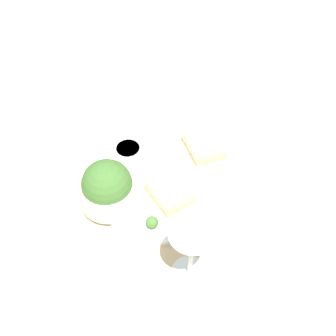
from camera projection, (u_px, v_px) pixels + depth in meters
ground_plane at (168, 178)px, 0.92m from camera, size 4.00×4.00×0.00m
dinner_plate at (168, 176)px, 0.92m from camera, size 0.34×0.34×0.01m
salad_bowl at (108, 188)px, 0.84m from camera, size 0.12×0.12×0.10m
sauce_ramekin at (128, 151)px, 0.93m from camera, size 0.06×0.06×0.03m
cheese_toast_near at (170, 192)px, 0.86m from camera, size 0.11×0.10×0.03m
cheese_toast_far at (204, 146)px, 0.95m from camera, size 0.10×0.09×0.03m
wine_glass at (192, 246)px, 0.70m from camera, size 0.08×0.08×0.14m
garnish at (152, 222)px, 0.82m from camera, size 0.03×0.03×0.03m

